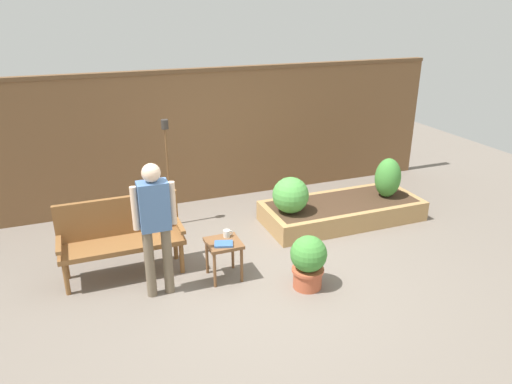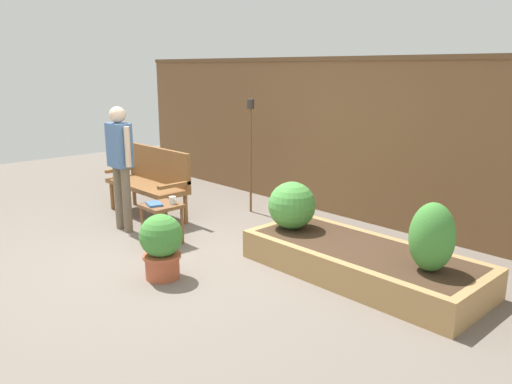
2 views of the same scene
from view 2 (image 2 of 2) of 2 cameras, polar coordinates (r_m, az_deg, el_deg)
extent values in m
plane|color=#70665B|center=(5.72, -9.25, -6.97)|extent=(14.00, 14.00, 0.00)
cube|color=brown|center=(7.19, 7.89, 6.02)|extent=(8.40, 0.10, 2.10)
cube|color=brown|center=(7.12, 8.19, 14.65)|extent=(8.40, 0.14, 0.06)
cylinder|color=brown|center=(6.73, -7.94, -1.93)|extent=(0.06, 0.06, 0.40)
cylinder|color=brown|center=(6.54, -10.51, -2.51)|extent=(0.06, 0.06, 0.40)
cylinder|color=brown|center=(7.81, -13.57, 0.03)|extent=(0.06, 0.06, 0.40)
cylinder|color=brown|center=(7.65, -15.91, -0.41)|extent=(0.06, 0.06, 0.40)
cube|color=brown|center=(7.11, -12.27, 0.66)|extent=(1.44, 0.48, 0.06)
cube|color=brown|center=(7.17, -10.95, 3.03)|extent=(1.44, 0.06, 0.48)
cube|color=brown|center=(7.68, -15.00, 2.46)|extent=(0.06, 0.48, 0.04)
cube|color=brown|center=(6.52, -9.18, 0.77)|extent=(0.06, 0.48, 0.04)
cylinder|color=brown|center=(5.97, -8.32, -3.80)|extent=(0.04, 0.04, 0.44)
cylinder|color=brown|center=(5.80, -10.99, -4.45)|extent=(0.04, 0.04, 0.44)
cylinder|color=brown|center=(6.24, -10.07, -3.10)|extent=(0.04, 0.04, 0.44)
cylinder|color=brown|center=(6.07, -12.67, -3.70)|extent=(0.04, 0.04, 0.44)
cube|color=brown|center=(5.95, -10.62, -1.55)|extent=(0.40, 0.40, 0.04)
cylinder|color=silver|center=(5.93, -9.39, -0.92)|extent=(0.08, 0.08, 0.09)
torus|color=silver|center=(5.89, -9.13, -1.00)|extent=(0.06, 0.01, 0.06)
cube|color=#38609E|center=(5.92, -11.39, -1.34)|extent=(0.25, 0.21, 0.02)
cylinder|color=#B75638|center=(5.11, -10.50, -8.37)|extent=(0.33, 0.33, 0.21)
cylinder|color=#B75638|center=(5.07, -10.56, -7.09)|extent=(0.37, 0.37, 0.04)
sphere|color=#428938|center=(5.00, -10.67, -4.86)|extent=(0.42, 0.42, 0.42)
cube|color=#AD8451|center=(4.81, 8.61, -9.18)|extent=(2.40, 0.09, 0.30)
cube|color=#AD8451|center=(5.51, 14.54, -6.43)|extent=(2.40, 0.09, 0.30)
cube|color=#AD8451|center=(5.84, 2.47, -4.81)|extent=(0.09, 0.82, 0.30)
cube|color=#AD8451|center=(4.65, 23.69, -11.10)|extent=(0.09, 0.82, 0.30)
cube|color=#422D1E|center=(5.15, 11.78, -7.72)|extent=(2.22, 0.82, 0.30)
cylinder|color=brown|center=(5.58, 4.03, -3.79)|extent=(0.04, 0.04, 0.06)
sphere|color=#4C9942|center=(5.51, 4.07, -1.52)|extent=(0.52, 0.52, 0.52)
cylinder|color=brown|center=(4.70, 18.95, -8.02)|extent=(0.04, 0.04, 0.06)
ellipsoid|color=#428938|center=(4.60, 19.22, -4.83)|extent=(0.39, 0.39, 0.61)
cylinder|color=brown|center=(7.12, -0.61, 3.48)|extent=(0.03, 0.03, 1.47)
cylinder|color=#332D28|center=(7.01, -0.62, 9.90)|extent=(0.10, 0.10, 0.13)
cylinder|color=#70604C|center=(6.50, -14.36, -0.90)|extent=(0.11, 0.11, 0.82)
cylinder|color=#70604C|center=(6.67, -15.20, -0.57)|extent=(0.11, 0.11, 0.82)
cube|color=#4C70A3|center=(6.45, -15.15, 5.12)|extent=(0.32, 0.20, 0.54)
cylinder|color=beige|center=(6.27, -14.28, 4.94)|extent=(0.07, 0.07, 0.49)
cylinder|color=beige|center=(6.62, -15.98, 5.29)|extent=(0.07, 0.07, 0.49)
sphere|color=beige|center=(6.41, -15.37, 8.39)|extent=(0.20, 0.20, 0.20)
camera|label=1|loc=(6.60, -61.10, 16.38)|focal=33.31mm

